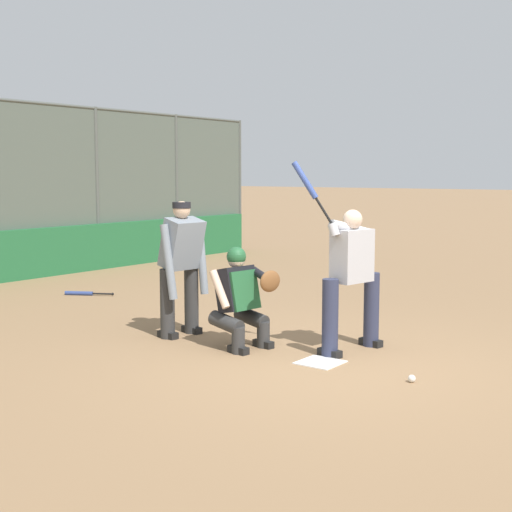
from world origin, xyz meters
TOP-DOWN VIEW (x-y plane):
  - ground_plane at (0.00, 0.00)m, footprint 160.00×160.00m
  - home_plate_marker at (0.00, 0.00)m, footprint 0.43×0.43m
  - batter_at_plate at (-0.63, -0.00)m, footprint 0.93×0.74m
  - catcher_behind_plate at (-0.01, -1.07)m, footprint 0.63×0.77m
  - umpire_home at (-0.04, -2.02)m, footprint 0.67×0.45m
  - spare_bat_near_backstop at (-1.20, -5.34)m, footprint 0.45×0.74m
  - baseball_loose at (0.07, 1.07)m, footprint 0.07×0.07m

SIDE VIEW (x-z plane):
  - ground_plane at x=0.00m, z-range 0.00..0.00m
  - home_plate_marker at x=0.00m, z-range 0.00..0.01m
  - spare_bat_near_backstop at x=-1.20m, z-range 0.00..0.07m
  - baseball_loose at x=0.07m, z-range 0.00..0.07m
  - catcher_behind_plate at x=-0.01m, z-range 0.02..1.18m
  - batter_at_plate at x=-0.63m, z-range -0.20..1.93m
  - umpire_home at x=-0.04m, z-range 0.06..1.72m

